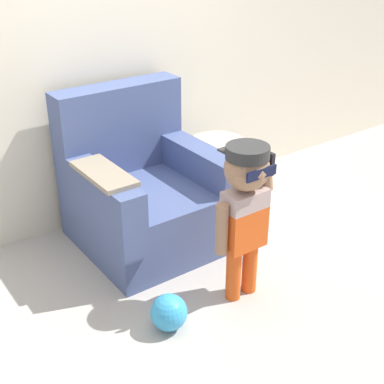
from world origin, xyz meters
TOP-DOWN VIEW (x-y plane):
  - ground_plane at (0.00, 0.00)m, footprint 10.00×10.00m
  - wall_back at (0.00, 0.74)m, footprint 10.00×0.05m
  - armchair at (0.14, 0.24)m, footprint 0.94×0.94m
  - person_child at (0.26, -0.66)m, footprint 0.40×0.30m
  - side_table at (0.88, 0.36)m, footprint 0.42×0.42m
  - toy_ball at (-0.26, -0.66)m, footprint 0.21×0.21m

SIDE VIEW (x-z plane):
  - ground_plane at x=0.00m, z-range 0.00..0.00m
  - toy_ball at x=-0.26m, z-range 0.00..0.21m
  - side_table at x=0.88m, z-range 0.05..0.59m
  - armchair at x=0.14m, z-range -0.16..0.89m
  - person_child at x=0.26m, z-range 0.16..1.13m
  - wall_back at x=0.00m, z-range 0.00..2.60m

